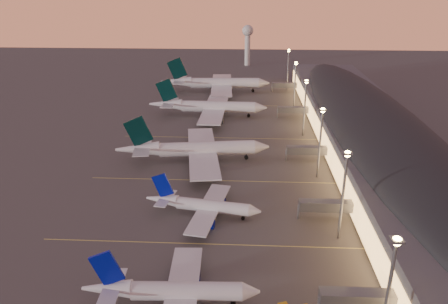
# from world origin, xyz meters

# --- Properties ---
(ground) EXTENTS (700.00, 700.00, 0.00)m
(ground) POSITION_xyz_m (0.00, 0.00, 0.00)
(ground) COLOR #474441
(airliner_narrow_south) EXTENTS (38.74, 34.56, 13.86)m
(airliner_narrow_south) POSITION_xyz_m (-5.53, -28.89, 3.58)
(airliner_narrow_south) COLOR silver
(airliner_narrow_south) RESTS_ON ground
(airliner_narrow_north) EXTENTS (35.67, 32.23, 12.76)m
(airliner_narrow_north) POSITION_xyz_m (-2.58, 10.40, 3.30)
(airliner_narrow_north) COLOR silver
(airliner_narrow_north) RESTS_ON ground
(airliner_wide_near) EXTENTS (59.76, 54.94, 19.13)m
(airliner_wide_near) POSITION_xyz_m (-10.18, 52.54, 4.93)
(airliner_wide_near) COLOR silver
(airliner_wide_near) RESTS_ON ground
(airliner_wide_mid) EXTENTS (61.31, 55.73, 19.65)m
(airliner_wide_mid) POSITION_xyz_m (-9.93, 113.22, 5.06)
(airliner_wide_mid) COLOR silver
(airliner_wide_mid) RESTS_ON ground
(airliner_wide_far) EXTENTS (68.54, 62.45, 21.94)m
(airliner_wide_far) POSITION_xyz_m (-9.71, 165.85, 5.65)
(airliner_wide_far) COLOR silver
(airliner_wide_far) RESTS_ON ground
(terminal_building) EXTENTS (56.35, 255.00, 17.46)m
(terminal_building) POSITION_xyz_m (61.84, 72.47, 8.78)
(terminal_building) COLOR #4E4F53
(terminal_building) RESTS_ON ground
(light_masts) EXTENTS (2.20, 217.20, 25.90)m
(light_masts) POSITION_xyz_m (36.00, 65.00, 17.55)
(light_masts) COLOR gray
(light_masts) RESTS_ON ground
(radar_tower) EXTENTS (9.00, 9.00, 32.50)m
(radar_tower) POSITION_xyz_m (10.00, 260.00, 21.87)
(radar_tower) COLOR silver
(radar_tower) RESTS_ON ground
(lane_markings) EXTENTS (90.00, 180.36, 0.00)m
(lane_markings) POSITION_xyz_m (0.00, 40.00, 0.01)
(lane_markings) COLOR #D8C659
(lane_markings) RESTS_ON ground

